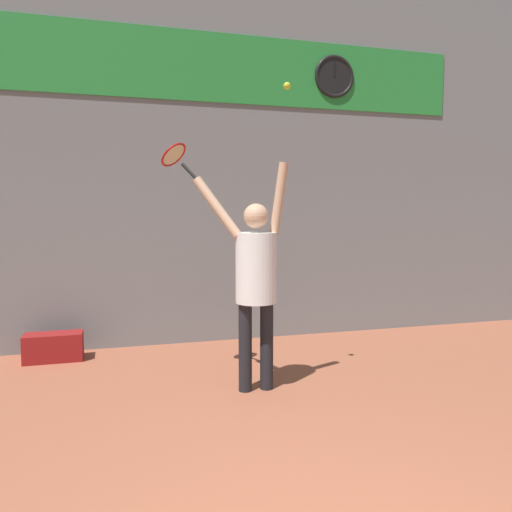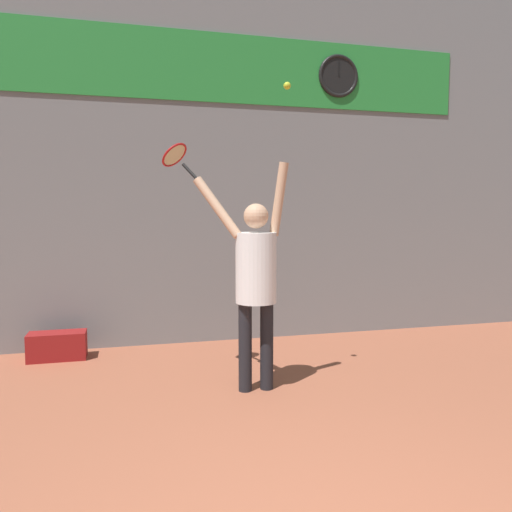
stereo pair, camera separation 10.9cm
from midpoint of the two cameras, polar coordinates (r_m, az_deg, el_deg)
back_wall at (r=6.71m, az=-6.46°, el=11.52°), size 18.00×0.10×5.00m
sponsor_banner at (r=6.86m, az=-6.49°, el=20.77°), size 7.44×0.02×0.88m
scoreboard_clock at (r=7.37m, az=9.85°, el=19.62°), size 0.58×0.05×0.58m
tennis_player at (r=4.81m, az=0.58°, el=-2.01°), size 0.90×0.54×2.22m
tennis_racket at (r=5.10m, az=-8.53°, el=11.18°), size 0.40×0.38×0.38m
tennis_ball at (r=4.95m, az=4.24°, el=18.84°), size 0.07×0.07×0.07m
equipment_bag at (r=6.42m, az=-21.31°, el=-9.55°), size 0.66×0.30×0.32m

